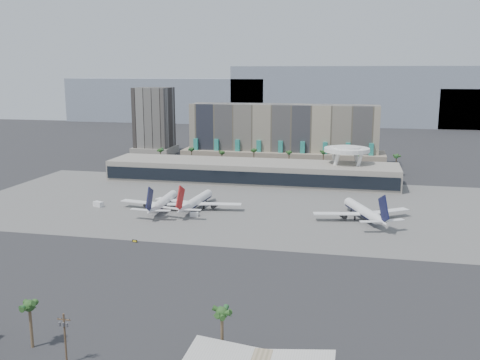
% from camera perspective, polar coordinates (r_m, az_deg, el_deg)
% --- Properties ---
extents(ground, '(900.00, 900.00, 0.00)m').
position_cam_1_polar(ground, '(213.58, -4.52, -6.07)').
color(ground, '#232326').
rests_on(ground, ground).
extents(apron_pad, '(260.00, 130.00, 0.06)m').
position_cam_1_polar(apron_pad, '(264.70, -1.10, -2.55)').
color(apron_pad, '#5B5B59').
rests_on(apron_pad, ground).
extents(mountain_ridge, '(680.00, 60.00, 70.00)m').
position_cam_1_polar(mountain_ridge, '(666.41, 9.61, 8.42)').
color(mountain_ridge, gray).
rests_on(mountain_ridge, ground).
extents(hotel, '(140.00, 30.00, 42.00)m').
position_cam_1_polar(hotel, '(375.50, 4.59, 4.22)').
color(hotel, gray).
rests_on(hotel, ground).
extents(office_tower, '(30.00, 30.00, 52.00)m').
position_cam_1_polar(office_tower, '(425.89, -9.13, 5.81)').
color(office_tower, black).
rests_on(office_tower, ground).
extents(terminal, '(170.00, 32.50, 14.50)m').
position_cam_1_polar(terminal, '(315.70, 1.18, 0.97)').
color(terminal, '#9B9688').
rests_on(terminal, ground).
extents(saucer_structure, '(26.00, 26.00, 21.89)m').
position_cam_1_polar(saucer_structure, '(314.19, 11.32, 2.90)').
color(saucer_structure, white).
rests_on(saucer_structure, ground).
extents(palm_row, '(157.80, 2.80, 13.10)m').
position_cam_1_polar(palm_row, '(347.99, 3.43, 2.60)').
color(palm_row, brown).
rests_on(palm_row, ground).
extents(utility_pole, '(3.20, 0.85, 12.00)m').
position_cam_1_polar(utility_pole, '(129.59, -18.20, -15.36)').
color(utility_pole, '#4C3826').
rests_on(utility_pole, ground).
extents(airliner_left, '(43.17, 44.47, 15.35)m').
position_cam_1_polar(airliner_left, '(254.67, -8.20, -2.35)').
color(airliner_left, white).
rests_on(airliner_left, ground).
extents(airliner_centre, '(43.66, 45.07, 15.56)m').
position_cam_1_polar(airliner_centre, '(254.30, -4.69, -2.27)').
color(airliner_centre, white).
rests_on(airliner_centre, ground).
extents(airliner_right, '(42.14, 43.43, 15.93)m').
position_cam_1_polar(airliner_right, '(241.39, 13.04, -3.27)').
color(airliner_right, white).
rests_on(airliner_right, ground).
extents(service_vehicle_a, '(5.70, 4.32, 2.50)m').
position_cam_1_polar(service_vehicle_a, '(267.85, -14.87, -2.51)').
color(service_vehicle_a, silver).
rests_on(service_vehicle_a, ground).
extents(service_vehicle_b, '(4.08, 2.76, 1.94)m').
position_cam_1_polar(service_vehicle_b, '(242.51, -4.92, -3.68)').
color(service_vehicle_b, white).
rests_on(service_vehicle_b, ground).
extents(taxiway_sign, '(2.21, 0.70, 1.00)m').
position_cam_1_polar(taxiway_sign, '(210.28, -11.17, -6.40)').
color(taxiway_sign, black).
rests_on(taxiway_sign, ground).
extents(near_palm_a, '(6.00, 6.00, 12.01)m').
position_cam_1_polar(near_palm_a, '(138.28, -21.52, -12.90)').
color(near_palm_a, brown).
rests_on(near_palm_a, ground).
extents(near_palm_b, '(6.00, 6.00, 12.66)m').
position_cam_1_polar(near_palm_b, '(124.23, -1.94, -14.59)').
color(near_palm_b, brown).
rests_on(near_palm_b, ground).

